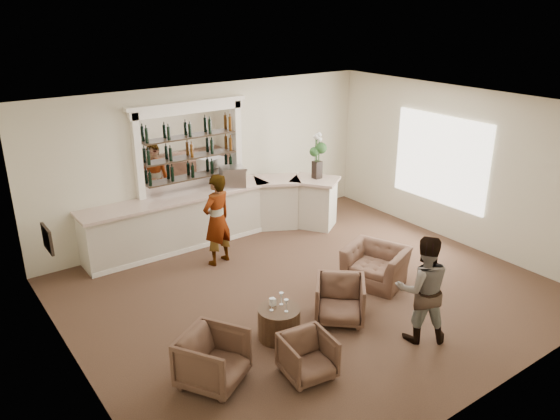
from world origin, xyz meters
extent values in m
plane|color=brown|center=(0.00, 0.00, 0.00)|extent=(8.00, 8.00, 0.00)
cube|color=beige|center=(0.00, 3.50, 1.65)|extent=(8.00, 0.04, 3.30)
cube|color=beige|center=(-4.00, 0.00, 1.65)|extent=(0.04, 7.00, 3.30)
cube|color=beige|center=(4.00, 0.00, 1.65)|extent=(0.04, 7.00, 3.30)
cube|color=white|center=(0.00, 0.00, 3.30)|extent=(8.00, 7.00, 0.04)
cube|color=white|center=(3.97, 0.50, 1.70)|extent=(0.05, 2.40, 1.90)
cube|color=black|center=(-3.97, 1.20, 1.65)|extent=(0.04, 0.46, 0.38)
cube|color=beige|center=(-3.94, 1.20, 1.65)|extent=(0.01, 0.38, 0.30)
cube|color=beige|center=(-1.00, 3.15, 0.54)|extent=(4.00, 0.70, 1.08)
cube|color=#C4A698|center=(-1.00, 3.13, 1.11)|extent=(4.10, 0.82, 0.06)
cube|color=beige|center=(1.35, 2.92, 0.54)|extent=(1.12, 1.04, 1.08)
cube|color=#C4A698|center=(1.35, 2.90, 1.11)|extent=(1.27, 1.19, 0.06)
cube|color=beige|center=(2.05, 2.40, 0.54)|extent=(1.08, 1.14, 1.08)
cube|color=#C4A698|center=(2.05, 2.38, 1.11)|extent=(1.24, 1.29, 0.06)
cube|color=white|center=(-1.00, 2.82, 0.05)|extent=(4.00, 0.06, 0.10)
cube|color=white|center=(-0.50, 3.48, 1.95)|extent=(2.15, 0.02, 1.65)
cube|color=white|center=(-1.65, 3.42, 1.45)|extent=(0.14, 0.16, 2.90)
cube|color=white|center=(0.65, 3.42, 1.45)|extent=(0.14, 0.16, 2.90)
cube|color=white|center=(-0.50, 3.42, 2.84)|extent=(2.52, 0.16, 0.18)
cube|color=white|center=(-0.50, 3.42, 2.96)|extent=(2.64, 0.20, 0.08)
cube|color=#312518|center=(-0.50, 3.37, 1.38)|extent=(2.05, 0.20, 0.03)
cube|color=#312518|center=(-0.50, 3.37, 1.82)|extent=(2.05, 0.20, 0.03)
cube|color=#312518|center=(-0.50, 3.37, 2.26)|extent=(2.05, 0.20, 0.03)
cylinder|color=#44311D|center=(-1.25, -0.81, 0.25)|extent=(0.66, 0.66, 0.50)
imported|color=gray|center=(-0.71, 2.01, 0.92)|extent=(0.76, 0.60, 1.84)
imported|color=gray|center=(0.48, -2.09, 0.86)|extent=(1.05, 1.00, 1.71)
imported|color=brown|center=(-2.61, -1.17, 0.38)|extent=(1.12, 1.13, 0.75)
imported|color=brown|center=(-1.48, -1.80, 0.31)|extent=(0.75, 0.77, 0.62)
imported|color=brown|center=(-0.16, -0.98, 0.36)|extent=(1.11, 1.11, 0.73)
imported|color=brown|center=(1.22, -0.42, 0.35)|extent=(1.27, 1.34, 0.70)
cube|color=silver|center=(0.25, 3.00, 1.36)|extent=(0.61, 0.55, 0.44)
cube|color=black|center=(2.12, 2.40, 1.34)|extent=(0.18, 0.18, 0.40)
cube|color=white|center=(-1.27, -0.67, 0.56)|extent=(0.08, 0.08, 0.12)
camera|label=1|loc=(-5.47, -6.67, 4.89)|focal=35.00mm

